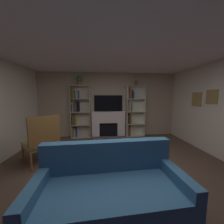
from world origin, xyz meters
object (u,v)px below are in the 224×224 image
(tv, at_px, (108,103))
(couch, at_px, (110,194))
(bookshelf_left, at_px, (78,111))
(bookshelf_right, at_px, (133,111))
(fireplace, at_px, (109,124))
(vase_with_flowers, at_px, (136,83))
(coffee_table, at_px, (108,162))
(potted_plant, at_px, (80,80))
(armchair, at_px, (42,140))

(tv, distance_m, couch, 3.71)
(bookshelf_left, relative_size, bookshelf_right, 1.00)
(tv, distance_m, bookshelf_right, 1.04)
(bookshelf_right, bearing_deg, fireplace, -179.62)
(vase_with_flowers, distance_m, couch, 4.10)
(coffee_table, bearing_deg, couch, -90.20)
(bookshelf_left, bearing_deg, potted_plant, -32.35)
(couch, bearing_deg, bookshelf_right, 71.39)
(tv, bearing_deg, vase_with_flowers, -6.27)
(fireplace, bearing_deg, potted_plant, -177.42)
(potted_plant, bearing_deg, fireplace, 2.58)
(vase_with_flowers, bearing_deg, bookshelf_right, 150.36)
(bookshelf_right, bearing_deg, potted_plant, -178.47)
(couch, bearing_deg, coffee_table, 89.80)
(tv, height_order, bookshelf_right, bookshelf_right)
(bookshelf_right, bearing_deg, tv, 176.28)
(armchair, distance_m, coffee_table, 1.69)
(couch, bearing_deg, vase_with_flowers, 69.68)
(fireplace, distance_m, bookshelf_right, 1.11)
(bookshelf_right, distance_m, vase_with_flowers, 1.14)
(fireplace, bearing_deg, tv, 90.00)
(bookshelf_left, distance_m, potted_plant, 1.17)
(fireplace, distance_m, coffee_table, 2.74)
(coffee_table, bearing_deg, vase_with_flowers, 64.69)
(tv, xyz_separation_m, vase_with_flowers, (1.09, -0.12, 0.81))
(potted_plant, xyz_separation_m, couch, (0.90, -3.43, -1.91))
(vase_with_flowers, xyz_separation_m, armchair, (-2.78, -1.95, -1.57))
(armchair, height_order, coffee_table, armchair)
(bookshelf_right, xyz_separation_m, coffee_table, (-1.17, -2.74, -0.66))
(fireplace, xyz_separation_m, coffee_table, (-0.18, -2.73, -0.16))
(tv, bearing_deg, potted_plant, -173.71)
(bookshelf_left, xyz_separation_m, potted_plant, (0.09, -0.06, 1.17))
(tv, bearing_deg, bookshelf_left, -176.86)
(bookshelf_right, bearing_deg, coffee_table, -113.18)
(vase_with_flowers, bearing_deg, bookshelf_left, 178.61)
(vase_with_flowers, relative_size, couch, 0.19)
(armchair, relative_size, coffee_table, 1.28)
(potted_plant, height_order, vase_with_flowers, vase_with_flowers)
(vase_with_flowers, bearing_deg, potted_plant, -179.99)
(fireplace, height_order, couch, fireplace)
(potted_plant, bearing_deg, bookshelf_right, 1.53)
(vase_with_flowers, distance_m, armchair, 3.74)
(couch, relative_size, armchair, 1.71)
(vase_with_flowers, height_order, armchair, vase_with_flowers)
(fireplace, xyz_separation_m, bookshelf_right, (0.99, 0.01, 0.49))
(coffee_table, bearing_deg, potted_plant, 108.66)
(bookshelf_right, height_order, potted_plant, potted_plant)
(fireplace, xyz_separation_m, armchair, (-1.69, -2.00, 0.05))
(bookshelf_left, relative_size, potted_plant, 5.76)
(fireplace, bearing_deg, couch, -93.03)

